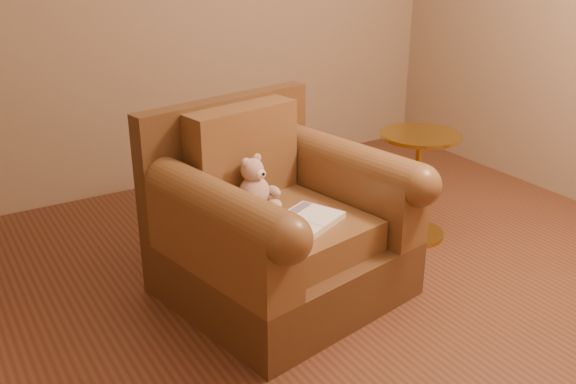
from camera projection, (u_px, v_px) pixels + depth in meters
floor at (359, 310)px, 2.98m from camera, size 4.00×4.00×0.00m
armchair at (276, 225)px, 3.04m from camera, size 1.15×1.11×0.89m
teddy_bear at (256, 188)px, 2.99m from camera, size 0.19×0.22×0.26m
guidebook at (302, 223)px, 2.83m from camera, size 0.45×0.37×0.03m
side_table at (417, 182)px, 3.58m from camera, size 0.44×0.44×0.61m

